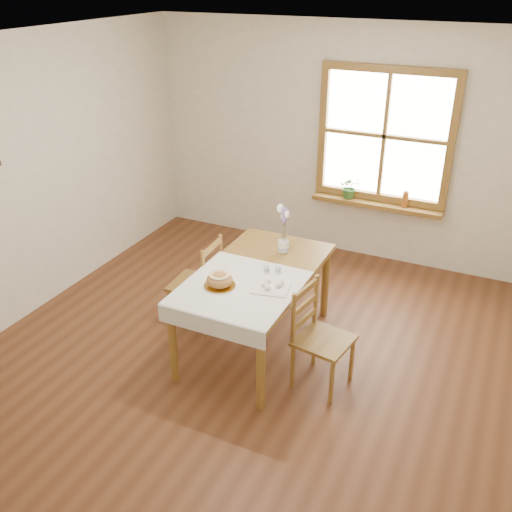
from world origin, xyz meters
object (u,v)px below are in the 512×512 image
(dining_table, at_px, (256,280))
(flower_vase, at_px, (283,247))
(bread_plate, at_px, (220,286))
(chair_left, at_px, (195,282))
(chair_right, at_px, (324,339))

(dining_table, relative_size, flower_vase, 14.64)
(dining_table, relative_size, bread_plate, 6.40)
(chair_left, xyz_separation_m, chair_right, (1.38, -0.33, -0.01))
(chair_left, relative_size, flower_vase, 8.20)
(dining_table, relative_size, chair_left, 1.79)
(dining_table, xyz_separation_m, chair_left, (-0.66, 0.07, -0.22))
(dining_table, bearing_deg, chair_right, -20.07)
(dining_table, relative_size, chair_right, 1.82)
(bread_plate, xyz_separation_m, flower_vase, (0.22, 0.81, 0.04))
(dining_table, distance_m, flower_vase, 0.47)
(chair_left, xyz_separation_m, bread_plate, (0.51, -0.43, 0.32))
(dining_table, distance_m, chair_right, 0.80)
(chair_right, relative_size, flower_vase, 8.04)
(chair_left, relative_size, chair_right, 1.02)
(chair_left, distance_m, flower_vase, 0.89)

